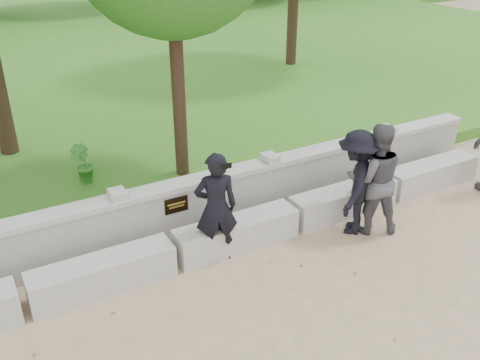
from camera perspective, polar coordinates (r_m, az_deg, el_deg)
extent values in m
plane|color=tan|center=(6.35, 0.13, -17.95)|extent=(80.00, 80.00, 0.00)
cube|color=#386B1D|center=(18.57, -22.13, 11.41)|extent=(40.00, 22.00, 0.25)
cube|color=#AEABA4|center=(7.31, -14.38, -9.68)|extent=(1.90, 0.45, 0.45)
cube|color=#AEABA4|center=(7.89, -0.34, -5.71)|extent=(1.90, 0.45, 0.45)
cube|color=#AEABA4|center=(8.90, 10.99, -2.20)|extent=(1.90, 0.45, 0.45)
cube|color=#AEABA4|center=(10.20, 19.69, 0.58)|extent=(1.90, 0.45, 0.45)
cube|color=#A3A19A|center=(8.00, -9.10, -4.06)|extent=(12.50, 0.25, 0.82)
cube|color=#AEABA4|center=(7.78, -9.34, -1.22)|extent=(12.50, 0.35, 0.08)
cube|color=black|center=(7.87, -6.81, -2.68)|extent=(0.36, 0.02, 0.24)
imported|color=black|center=(7.36, -2.57, -2.95)|extent=(0.68, 0.55, 1.64)
cube|color=black|center=(6.74, -1.44, 1.48)|extent=(0.14, 0.06, 0.07)
imported|color=#424146|center=(8.25, 14.18, 0.14)|extent=(1.06, 0.98, 1.76)
imported|color=black|center=(8.18, 12.23, -0.29)|extent=(1.21, 1.16, 1.65)
cylinder|color=#382619|center=(9.05, -6.64, 10.35)|extent=(0.23, 0.23, 3.35)
imported|color=#327026|center=(9.53, -16.45, 1.64)|extent=(0.48, 0.48, 0.68)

